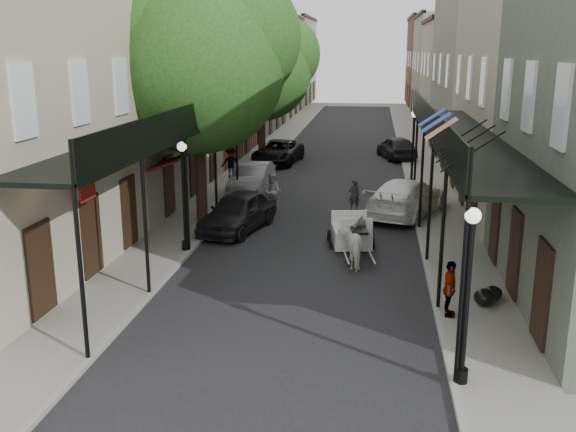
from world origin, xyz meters
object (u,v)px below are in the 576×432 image
(tree_far, at_px, (268,65))
(pedestrian_sidewalk_right, at_px, (450,289))
(horse, at_px, (359,243))
(pedestrian_walking, at_px, (273,191))
(lamppost_right_far, at_px, (413,147))
(car_left_mid, at_px, (252,179))
(carriage, at_px, (350,217))
(car_right_far, at_px, (397,147))
(pedestrian_sidewalk_left, at_px, (231,163))
(car_left_far, at_px, (278,152))
(car_right_near, at_px, (407,197))
(tree_near, at_px, (208,57))
(lamppost_right_near, at_px, (467,294))
(car_left_near, at_px, (238,212))
(lamppost_left, at_px, (184,195))

(tree_far, relative_size, pedestrian_sidewalk_right, 5.82)
(horse, xyz_separation_m, pedestrian_walking, (-3.92, 6.98, 0.05))
(lamppost_right_far, bearing_deg, car_left_mid, -161.72)
(carriage, xyz_separation_m, car_right_far, (2.18, 18.86, -0.24))
(tree_far, height_order, car_left_mid, tree_far)
(lamppost_right_far, distance_m, horse, 12.78)
(pedestrian_sidewalk_left, relative_size, car_right_far, 0.38)
(pedestrian_walking, bearing_deg, horse, -47.08)
(car_left_mid, bearing_deg, lamppost_right_far, 19.36)
(tree_far, bearing_deg, horse, -72.07)
(pedestrian_sidewalk_left, distance_m, car_left_far, 5.72)
(car_right_far, bearing_deg, pedestrian_walking, 53.57)
(car_right_near, distance_m, car_right_far, 14.47)
(pedestrian_sidewalk_left, bearing_deg, tree_near, 86.21)
(lamppost_right_near, relative_size, car_left_near, 0.84)
(lamppost_right_far, height_order, car_left_near, lamppost_right_far)
(lamppost_right_near, xyz_separation_m, lamppost_left, (-8.20, 8.00, 0.00))
(tree_near, bearing_deg, car_left_near, -42.54)
(tree_near, distance_m, car_right_near, 9.88)
(car_right_near, bearing_deg, lamppost_right_far, -73.15)
(lamppost_right_far, xyz_separation_m, car_right_near, (-0.50, -5.80, -1.27))
(lamppost_right_far, distance_m, pedestrian_sidewalk_left, 9.50)
(pedestrian_sidewalk_left, xyz_separation_m, pedestrian_sidewalk_right, (9.51, -17.12, -0.08))
(car_right_far, bearing_deg, tree_near, 50.20)
(lamppost_right_far, distance_m, carriage, 10.59)
(pedestrian_sidewalk_left, bearing_deg, car_right_near, 133.16)
(car_left_near, xyz_separation_m, car_left_mid, (-0.69, 6.46, -0.01))
(tree_near, height_order, pedestrian_sidewalk_right, tree_near)
(car_left_near, bearing_deg, car_right_far, 83.11)
(pedestrian_sidewalk_right, height_order, car_left_mid, pedestrian_sidewalk_right)
(car_left_near, bearing_deg, car_left_mid, 109.41)
(pedestrian_sidewalk_right, bearing_deg, car_right_near, 12.53)
(tree_near, xyz_separation_m, pedestrian_sidewalk_right, (8.40, -8.75, -5.63))
(horse, relative_size, pedestrian_sidewalk_right, 1.21)
(lamppost_left, bearing_deg, car_left_mid, 86.97)
(pedestrian_walking, xyz_separation_m, pedestrian_sidewalk_right, (6.32, -11.05, 0.06))
(lamppost_left, xyz_separation_m, car_left_far, (0.50, 18.00, -1.34))
(pedestrian_sidewalk_right, relative_size, car_left_mid, 0.33)
(pedestrian_sidewalk_left, distance_m, car_right_far, 12.06)
(car_left_mid, bearing_deg, pedestrian_walking, -62.49)
(pedestrian_walking, relative_size, car_right_far, 0.37)
(pedestrian_sidewalk_right, relative_size, car_left_near, 0.34)
(lamppost_left, relative_size, car_left_near, 0.84)
(car_left_mid, bearing_deg, carriage, -55.62)
(tree_far, xyz_separation_m, car_left_mid, (0.65, -8.72, -5.10))
(car_left_mid, bearing_deg, lamppost_right_near, -65.11)
(carriage, xyz_separation_m, car_left_near, (-4.34, 1.19, -0.23))
(car_left_near, bearing_deg, lamppost_left, -98.22)
(tree_near, bearing_deg, lamppost_right_near, -55.73)
(lamppost_right_near, distance_m, carriage, 10.23)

